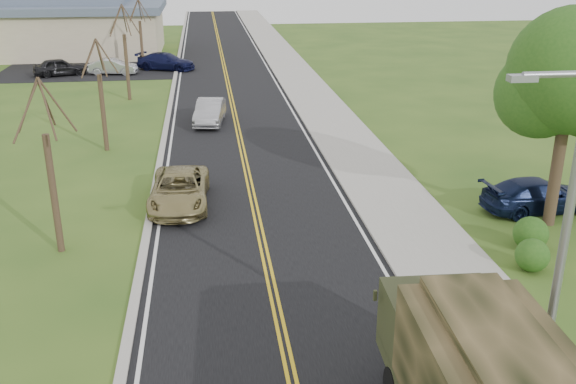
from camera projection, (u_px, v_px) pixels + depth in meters
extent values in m
cube|color=black|center=(227.00, 80.00, 50.96)|extent=(8.00, 120.00, 0.01)
cube|color=#9E998E|center=(279.00, 79.00, 51.45)|extent=(0.30, 120.00, 0.12)
cube|color=#9E998E|center=(300.00, 78.00, 51.66)|extent=(3.20, 120.00, 0.10)
cube|color=#9E998E|center=(174.00, 81.00, 50.44)|extent=(0.30, 120.00, 0.10)
cylinder|color=gray|center=(560.00, 266.00, 12.62)|extent=(0.18, 0.18, 8.00)
cylinder|color=gray|center=(561.00, 74.00, 11.19)|extent=(1.40, 0.12, 0.12)
cube|color=gray|center=(522.00, 78.00, 11.13)|extent=(0.50, 0.22, 0.12)
cylinder|color=#38281C|center=(558.00, 161.00, 23.60)|extent=(0.44, 0.44, 5.04)
sphere|color=#234F16|center=(572.00, 71.00, 22.42)|extent=(4.50, 4.50, 4.50)
sphere|color=#234F16|center=(540.00, 94.00, 23.10)|extent=(3.24, 3.24, 3.24)
cylinder|color=#38281C|center=(54.00, 194.00, 21.57)|extent=(0.24, 0.24, 4.20)
cylinder|color=#38281C|center=(58.00, 105.00, 20.67)|extent=(1.01, 0.33, 1.90)
cylinder|color=#38281C|center=(47.00, 104.00, 21.10)|extent=(0.13, 1.29, 1.74)
cylinder|color=#38281C|center=(28.00, 105.00, 20.60)|extent=(0.98, 0.43, 1.90)
cylinder|color=#38281C|center=(25.00, 113.00, 20.03)|extent=(0.79, 1.05, 1.77)
cylinder|color=#38281C|center=(47.00, 109.00, 20.14)|extent=(0.58, 0.90, 1.90)
cylinder|color=#38281C|center=(103.00, 113.00, 32.73)|extent=(0.24, 0.24, 3.96)
cylinder|color=#38281C|center=(107.00, 56.00, 31.88)|extent=(0.96, 0.32, 1.79)
cylinder|color=#38281C|center=(100.00, 56.00, 32.29)|extent=(0.12, 1.22, 1.65)
cylinder|color=#38281C|center=(89.00, 56.00, 31.82)|extent=(0.93, 0.41, 1.79)
cylinder|color=#38281C|center=(88.00, 60.00, 31.28)|extent=(0.75, 0.99, 1.67)
cylinder|color=#38281C|center=(101.00, 58.00, 31.39)|extent=(0.55, 0.85, 1.80)
cylinder|color=#38281C|center=(127.00, 68.00, 43.77)|extent=(0.24, 0.24, 4.44)
cylinder|color=#38281C|center=(131.00, 19.00, 42.81)|extent=(1.07, 0.35, 2.00)
cylinder|color=#38281C|center=(124.00, 20.00, 43.26)|extent=(0.13, 1.36, 1.84)
cylinder|color=#38281C|center=(116.00, 19.00, 42.74)|extent=(1.03, 0.46, 2.00)
cylinder|color=#38281C|center=(116.00, 22.00, 42.14)|extent=(0.83, 1.10, 1.87)
cylinder|color=#38281C|center=(126.00, 20.00, 42.26)|extent=(0.61, 0.95, 2.01)
cylinder|color=#38281C|center=(142.00, 46.00, 54.95)|extent=(0.24, 0.24, 4.08)
cylinder|color=#38281C|center=(145.00, 10.00, 54.07)|extent=(0.99, 0.33, 1.84)
cylinder|color=#38281C|center=(140.00, 10.00, 54.49)|extent=(0.13, 1.25, 1.69)
cylinder|color=#38281C|center=(134.00, 10.00, 54.01)|extent=(0.95, 0.42, 1.85)
cylinder|color=#38281C|center=(134.00, 12.00, 53.45)|extent=(0.77, 1.02, 1.72)
cylinder|color=#38281C|center=(142.00, 10.00, 53.56)|extent=(0.57, 0.88, 1.85)
cube|color=tan|center=(57.00, 32.00, 63.10)|extent=(20.00, 12.00, 4.20)
cube|color=#475466|center=(54.00, 7.00, 62.25)|extent=(21.00, 13.00, 0.70)
cube|color=#475466|center=(53.00, 0.00, 62.00)|extent=(14.00, 8.00, 0.90)
cube|color=black|center=(108.00, 70.00, 55.31)|extent=(18.00, 10.00, 0.02)
cube|color=#30351C|center=(440.00, 323.00, 14.48)|extent=(2.52, 2.03, 1.43)
cube|color=black|center=(429.00, 295.00, 15.26)|extent=(2.24, 0.17, 0.71)
cube|color=black|center=(513.00, 357.00, 10.71)|extent=(1.85, 5.46, 0.25)
imported|color=#988B56|center=(179.00, 190.00, 26.01)|extent=(2.48, 5.05, 1.38)
imported|color=#9F9EA3|center=(210.00, 112.00, 38.28)|extent=(2.09, 4.50, 1.43)
imported|color=#0E1733|center=(538.00, 195.00, 25.48)|extent=(4.77, 2.34, 1.33)
imported|color=black|center=(60.00, 67.00, 52.64)|extent=(4.53, 2.94, 1.43)
imported|color=#AEAEB3|center=(113.00, 67.00, 53.20)|extent=(4.09, 1.89, 1.30)
imported|color=#0E1134|center=(166.00, 61.00, 55.15)|extent=(5.41, 3.72, 1.45)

